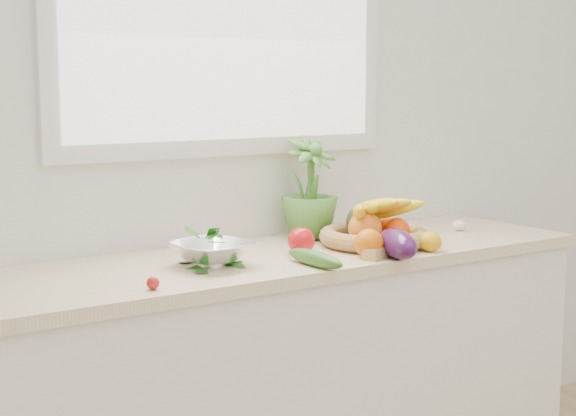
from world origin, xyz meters
TOP-DOWN VIEW (x-y plane):
  - back_wall at (0.00, 2.25)m, footprint 4.50×0.02m
  - counter_cabinet at (0.00, 1.95)m, footprint 2.20×0.58m
  - countertop at (0.00, 1.95)m, footprint 2.24×0.62m
  - orange_loose at (0.22, 1.73)m, footprint 0.12×0.12m
  - lemon_a at (0.30, 1.67)m, footprint 0.10×0.10m
  - lemon_b at (0.46, 1.70)m, footprint 0.08×0.09m
  - lemon_c at (0.46, 1.70)m, footprint 0.08×0.09m
  - apple at (0.08, 1.90)m, footprint 0.10×0.10m
  - ginger at (0.25, 1.71)m, footprint 0.13×0.09m
  - garlic_a at (0.54, 1.90)m, footprint 0.06×0.06m
  - garlic_b at (0.83, 1.94)m, footprint 0.06×0.06m
  - garlic_c at (0.53, 1.89)m, footprint 0.07×0.07m
  - eggplant at (0.29, 1.67)m, footprint 0.16×0.25m
  - cucumber at (0.01, 1.72)m, footprint 0.06×0.27m
  - radish at (-0.53, 1.72)m, footprint 0.04×0.04m
  - potted_herb at (0.27, 2.12)m, footprint 0.25×0.25m
  - fruit_basket at (0.37, 1.88)m, footprint 0.38×0.38m
  - colander_with_spinach at (-0.25, 1.90)m, footprint 0.27×0.27m

SIDE VIEW (x-z plane):
  - counter_cabinet at x=0.00m, z-range 0.00..0.86m
  - countertop at x=0.00m, z-range 0.86..0.90m
  - radish at x=-0.53m, z-range 0.90..0.94m
  - ginger at x=0.25m, z-range 0.90..0.94m
  - garlic_a at x=0.54m, z-range 0.90..0.94m
  - garlic_b at x=0.83m, z-range 0.90..0.94m
  - cucumber at x=0.01m, z-range 0.90..0.95m
  - garlic_c at x=0.53m, z-range 0.90..0.95m
  - lemon_b at x=0.46m, z-range 0.90..0.95m
  - lemon_a at x=0.30m, z-range 0.90..0.97m
  - lemon_c at x=0.46m, z-range 0.90..0.97m
  - apple at x=0.08m, z-range 0.90..0.99m
  - orange_loose at x=0.22m, z-range 0.90..0.99m
  - eggplant at x=0.29m, z-range 0.90..0.99m
  - fruit_basket at x=0.37m, z-range 0.86..1.05m
  - colander_with_spinach at x=-0.25m, z-range 0.90..1.02m
  - potted_herb at x=0.27m, z-range 0.91..1.26m
  - back_wall at x=0.00m, z-range 0.00..2.70m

